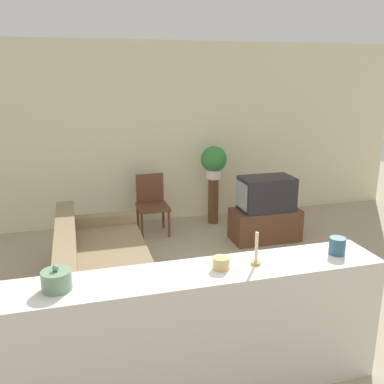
{
  "coord_description": "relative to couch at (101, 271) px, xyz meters",
  "views": [
    {
      "loc": [
        -0.77,
        -2.91,
        2.25
      ],
      "look_at": [
        0.58,
        1.9,
        0.85
      ],
      "focal_mm": 40.0,
      "sensor_mm": 36.0,
      "label": 1
    }
  ],
  "objects": [
    {
      "name": "plant_stand",
      "position": [
        1.82,
        1.81,
        0.08
      ],
      "size": [
        0.16,
        0.16,
        0.71
      ],
      "color": "brown",
      "rests_on": "ground_plane"
    },
    {
      "name": "wall_back",
      "position": [
        0.59,
        2.21,
        1.07
      ],
      "size": [
        9.0,
        0.06,
        2.7
      ],
      "color": "beige",
      "rests_on": "ground_plane"
    },
    {
      "name": "tv_stand",
      "position": [
        2.3,
        0.96,
        -0.06
      ],
      "size": [
        0.93,
        0.46,
        0.44
      ],
      "color": "brown",
      "rests_on": "ground_plane"
    },
    {
      "name": "television",
      "position": [
        2.29,
        0.96,
        0.39
      ],
      "size": [
        0.73,
        0.44,
        0.46
      ],
      "color": "#232328",
      "rests_on": "tv_stand"
    },
    {
      "name": "coffee_tin",
      "position": [
        1.64,
        -1.6,
        0.74
      ],
      "size": [
        0.12,
        0.12,
        0.13
      ],
      "color": "#335B75",
      "rests_on": "foreground_counter"
    },
    {
      "name": "ground_plane",
      "position": [
        0.59,
        -1.22,
        -0.28
      ],
      "size": [
        14.0,
        14.0,
        0.0
      ],
      "primitive_type": "plane",
      "color": "tan"
    },
    {
      "name": "potted_plant",
      "position": [
        1.82,
        1.81,
        0.71
      ],
      "size": [
        0.39,
        0.39,
        0.49
      ],
      "color": "white",
      "rests_on": "plant_stand"
    },
    {
      "name": "couch",
      "position": [
        0.0,
        0.0,
        0.0
      ],
      "size": [
        0.93,
        2.02,
        0.76
      ],
      "color": "#847051",
      "rests_on": "ground_plane"
    },
    {
      "name": "candle_jar",
      "position": [
        0.74,
        -1.6,
        0.72
      ],
      "size": [
        0.12,
        0.12,
        0.08
      ],
      "color": "tan",
      "rests_on": "foreground_counter"
    },
    {
      "name": "wooden_chair",
      "position": [
        0.85,
        1.68,
        0.19
      ],
      "size": [
        0.44,
        0.44,
        0.84
      ],
      "color": "brown",
      "rests_on": "ground_plane"
    },
    {
      "name": "decorative_bowl",
      "position": [
        -0.34,
        -1.6,
        0.74
      ],
      "size": [
        0.19,
        0.19,
        0.17
      ],
      "color": "gray",
      "rests_on": "foreground_counter"
    },
    {
      "name": "candlestick",
      "position": [
        0.99,
        -1.6,
        0.75
      ],
      "size": [
        0.07,
        0.07,
        0.24
      ],
      "color": "#B7933D",
      "rests_on": "foreground_counter"
    },
    {
      "name": "foreground_counter",
      "position": [
        0.59,
        -1.6,
        0.2
      ],
      "size": [
        2.63,
        0.44,
        0.95
      ],
      "color": "silver",
      "rests_on": "ground_plane"
    }
  ]
}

